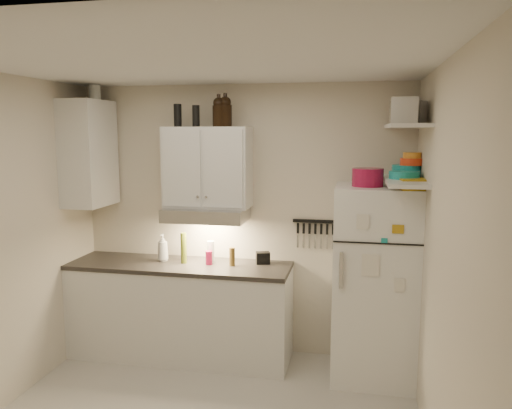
# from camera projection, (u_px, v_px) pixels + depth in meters

# --- Properties ---
(ceiling) EXTENTS (3.20, 3.00, 0.02)m
(ceiling) POSITION_uv_depth(u_px,v_px,m) (190.00, 60.00, 3.20)
(ceiling) COLOR silver
(ceiling) RESTS_ON ground
(back_wall) EXTENTS (3.20, 0.02, 2.60)m
(back_wall) POSITION_uv_depth(u_px,v_px,m) (243.00, 220.00, 4.86)
(back_wall) COLOR beige
(back_wall) RESTS_ON ground
(right_wall) EXTENTS (0.02, 3.00, 2.60)m
(right_wall) POSITION_uv_depth(u_px,v_px,m) (443.00, 271.00, 3.08)
(right_wall) COLOR beige
(right_wall) RESTS_ON ground
(base_cabinet) EXTENTS (2.10, 0.60, 0.88)m
(base_cabinet) POSITION_uv_depth(u_px,v_px,m) (181.00, 312.00, 4.79)
(base_cabinet) COLOR silver
(base_cabinet) RESTS_ON floor
(countertop) EXTENTS (2.10, 0.62, 0.04)m
(countertop) POSITION_uv_depth(u_px,v_px,m) (180.00, 265.00, 4.72)
(countertop) COLOR #2D2927
(countertop) RESTS_ON base_cabinet
(upper_cabinet) EXTENTS (0.80, 0.33, 0.75)m
(upper_cabinet) POSITION_uv_depth(u_px,v_px,m) (208.00, 167.00, 4.67)
(upper_cabinet) COLOR silver
(upper_cabinet) RESTS_ON back_wall
(side_cabinet) EXTENTS (0.33, 0.55, 1.00)m
(side_cabinet) POSITION_uv_depth(u_px,v_px,m) (89.00, 153.00, 4.74)
(side_cabinet) COLOR silver
(side_cabinet) RESTS_ON left_wall
(range_hood) EXTENTS (0.76, 0.46, 0.12)m
(range_hood) POSITION_uv_depth(u_px,v_px,m) (206.00, 214.00, 4.67)
(range_hood) COLOR silver
(range_hood) RESTS_ON back_wall
(fridge) EXTENTS (0.70, 0.68, 1.70)m
(fridge) POSITION_uv_depth(u_px,v_px,m) (374.00, 283.00, 4.34)
(fridge) COLOR white
(fridge) RESTS_ON floor
(shelf_hi) EXTENTS (0.30, 0.95, 0.03)m
(shelf_hi) POSITION_uv_depth(u_px,v_px,m) (407.00, 126.00, 3.97)
(shelf_hi) COLOR silver
(shelf_hi) RESTS_ON right_wall
(shelf_lo) EXTENTS (0.30, 0.95, 0.03)m
(shelf_lo) POSITION_uv_depth(u_px,v_px,m) (404.00, 181.00, 4.04)
(shelf_lo) COLOR silver
(shelf_lo) RESTS_ON right_wall
(knife_strip) EXTENTS (0.42, 0.02, 0.03)m
(knife_strip) POSITION_uv_depth(u_px,v_px,m) (315.00, 221.00, 4.69)
(knife_strip) COLOR black
(knife_strip) RESTS_ON back_wall
(dutch_oven) EXTENTS (0.34, 0.34, 0.15)m
(dutch_oven) POSITION_uv_depth(u_px,v_px,m) (368.00, 177.00, 4.18)
(dutch_oven) COLOR maroon
(dutch_oven) RESTS_ON fridge
(book_stack) EXTENTS (0.24, 0.29, 0.09)m
(book_stack) POSITION_uv_depth(u_px,v_px,m) (412.00, 184.00, 3.96)
(book_stack) COLOR #B78916
(book_stack) RESTS_ON fridge
(spice_jar) EXTENTS (0.07, 0.07, 0.09)m
(spice_jar) POSITION_uv_depth(u_px,v_px,m) (391.00, 182.00, 4.11)
(spice_jar) COLOR silver
(spice_jar) RESTS_ON fridge
(stock_pot) EXTENTS (0.33, 0.33, 0.20)m
(stock_pot) POSITION_uv_depth(u_px,v_px,m) (406.00, 113.00, 4.18)
(stock_pot) COLOR silver
(stock_pot) RESTS_ON shelf_hi
(tin_a) EXTENTS (0.21, 0.20, 0.17)m
(tin_a) POSITION_uv_depth(u_px,v_px,m) (412.00, 113.00, 3.86)
(tin_a) COLOR #AAAAAD
(tin_a) RESTS_ON shelf_hi
(tin_b) EXTENTS (0.23, 0.23, 0.19)m
(tin_b) POSITION_uv_depth(u_px,v_px,m) (406.00, 110.00, 3.71)
(tin_b) COLOR #AAAAAD
(tin_b) RESTS_ON shelf_hi
(bowl_teal) EXTENTS (0.25, 0.25, 0.10)m
(bowl_teal) POSITION_uv_depth(u_px,v_px,m) (407.00, 171.00, 4.26)
(bowl_teal) COLOR teal
(bowl_teal) RESTS_ON shelf_lo
(bowl_orange) EXTENTS (0.20, 0.20, 0.06)m
(bowl_orange) POSITION_uv_depth(u_px,v_px,m) (412.00, 162.00, 4.21)
(bowl_orange) COLOR red
(bowl_orange) RESTS_ON bowl_teal
(bowl_yellow) EXTENTS (0.15, 0.15, 0.05)m
(bowl_yellow) POSITION_uv_depth(u_px,v_px,m) (412.00, 155.00, 4.20)
(bowl_yellow) COLOR orange
(bowl_yellow) RESTS_ON bowl_orange
(plates) EXTENTS (0.30, 0.30, 0.06)m
(plates) POSITION_uv_depth(u_px,v_px,m) (404.00, 175.00, 4.06)
(plates) COLOR teal
(plates) RESTS_ON shelf_lo
(growler_a) EXTENTS (0.13, 0.13, 0.27)m
(growler_a) POSITION_uv_depth(u_px,v_px,m) (219.00, 112.00, 4.50)
(growler_a) COLOR black
(growler_a) RESTS_ON upper_cabinet
(growler_b) EXTENTS (0.15, 0.15, 0.28)m
(growler_b) POSITION_uv_depth(u_px,v_px,m) (225.00, 111.00, 4.50)
(growler_b) COLOR black
(growler_b) RESTS_ON upper_cabinet
(thermos_a) EXTENTS (0.08, 0.08, 0.20)m
(thermos_a) POSITION_uv_depth(u_px,v_px,m) (196.00, 116.00, 4.57)
(thermos_a) COLOR black
(thermos_a) RESTS_ON upper_cabinet
(thermos_b) EXTENTS (0.09, 0.09, 0.21)m
(thermos_b) POSITION_uv_depth(u_px,v_px,m) (178.00, 115.00, 4.60)
(thermos_b) COLOR black
(thermos_b) RESTS_ON upper_cabinet
(side_jar) EXTENTS (0.14, 0.14, 0.14)m
(side_jar) POSITION_uv_depth(u_px,v_px,m) (95.00, 93.00, 4.72)
(side_jar) COLOR silver
(side_jar) RESTS_ON side_cabinet
(soap_bottle) EXTENTS (0.11, 0.12, 0.29)m
(soap_bottle) POSITION_uv_depth(u_px,v_px,m) (163.00, 246.00, 4.79)
(soap_bottle) COLOR silver
(soap_bottle) RESTS_ON countertop
(pepper_mill) EXTENTS (0.06, 0.06, 0.17)m
(pepper_mill) POSITION_uv_depth(u_px,v_px,m) (232.00, 257.00, 4.63)
(pepper_mill) COLOR brown
(pepper_mill) RESTS_ON countertop
(oil_bottle) EXTENTS (0.06, 0.06, 0.29)m
(oil_bottle) POSITION_uv_depth(u_px,v_px,m) (184.00, 248.00, 4.71)
(oil_bottle) COLOR #576419
(oil_bottle) RESTS_ON countertop
(vinegar_bottle) EXTENTS (0.05, 0.05, 0.23)m
(vinegar_bottle) POSITION_uv_depth(u_px,v_px,m) (184.00, 249.00, 4.83)
(vinegar_bottle) COLOR black
(vinegar_bottle) RESTS_ON countertop
(clear_bottle) EXTENTS (0.08, 0.08, 0.21)m
(clear_bottle) POSITION_uv_depth(u_px,v_px,m) (211.00, 252.00, 4.75)
(clear_bottle) COLOR silver
(clear_bottle) RESTS_ON countertop
(red_jar) EXTENTS (0.08, 0.08, 0.13)m
(red_jar) POSITION_uv_depth(u_px,v_px,m) (209.00, 258.00, 4.67)
(red_jar) COLOR maroon
(red_jar) RESTS_ON countertop
(caddy) EXTENTS (0.15, 0.13, 0.11)m
(caddy) POSITION_uv_depth(u_px,v_px,m) (263.00, 258.00, 4.71)
(caddy) COLOR black
(caddy) RESTS_ON countertop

